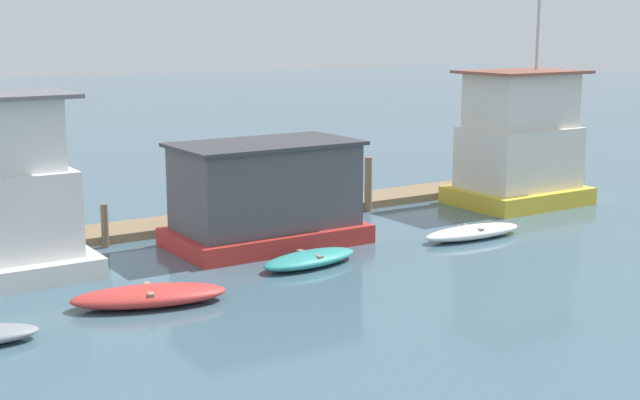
# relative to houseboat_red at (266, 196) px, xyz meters

# --- Properties ---
(ground_plane) EXTENTS (200.00, 200.00, 0.00)m
(ground_plane) POSITION_rel_houseboat_red_xyz_m (1.76, 0.43, -1.64)
(ground_plane) COLOR #426070
(dock_walkway) EXTENTS (33.80, 2.04, 0.30)m
(dock_walkway) POSITION_rel_houseboat_red_xyz_m (1.76, 3.74, -1.49)
(dock_walkway) COLOR #846B4C
(dock_walkway) RESTS_ON ground_plane
(houseboat_red) EXTENTS (6.29, 3.67, 3.42)m
(houseboat_red) POSITION_rel_houseboat_red_xyz_m (0.00, 0.00, 0.00)
(houseboat_red) COLOR red
(houseboat_red) RESTS_ON ground_plane
(houseboat_yellow) EXTENTS (5.10, 3.82, 9.29)m
(houseboat_yellow) POSITION_rel_houseboat_red_xyz_m (11.94, 0.40, 0.79)
(houseboat_yellow) COLOR gold
(houseboat_yellow) RESTS_ON ground_plane
(dinghy_red) EXTENTS (4.25, 2.55, 0.51)m
(dinghy_red) POSITION_rel_houseboat_red_xyz_m (-5.80, -4.10, -1.38)
(dinghy_red) COLOR red
(dinghy_red) RESTS_ON ground_plane
(dinghy_teal) EXTENTS (3.49, 1.73, 0.43)m
(dinghy_teal) POSITION_rel_houseboat_red_xyz_m (-0.24, -3.10, -1.42)
(dinghy_teal) COLOR teal
(dinghy_teal) RESTS_ON ground_plane
(dinghy_white) EXTENTS (3.99, 1.31, 0.45)m
(dinghy_white) POSITION_rel_houseboat_red_xyz_m (6.30, -3.13, -1.42)
(dinghy_white) COLOR white
(dinghy_white) RESTS_ON ground_plane
(mooring_post_near_right) EXTENTS (0.23, 0.23, 1.44)m
(mooring_post_near_right) POSITION_rel_houseboat_red_xyz_m (-4.64, 2.47, -0.92)
(mooring_post_near_right) COLOR brown
(mooring_post_near_right) RESTS_ON ground_plane
(mooring_post_far_left) EXTENTS (0.28, 0.28, 1.87)m
(mooring_post_far_left) POSITION_rel_houseboat_red_xyz_m (-0.39, 2.47, -0.70)
(mooring_post_far_left) COLOR brown
(mooring_post_far_left) RESTS_ON ground_plane
(mooring_post_near_left) EXTENTS (0.29, 0.29, 2.14)m
(mooring_post_near_left) POSITION_rel_houseboat_red_xyz_m (5.95, 2.47, -0.57)
(mooring_post_near_left) COLOR #846B4C
(mooring_post_near_left) RESTS_ON ground_plane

